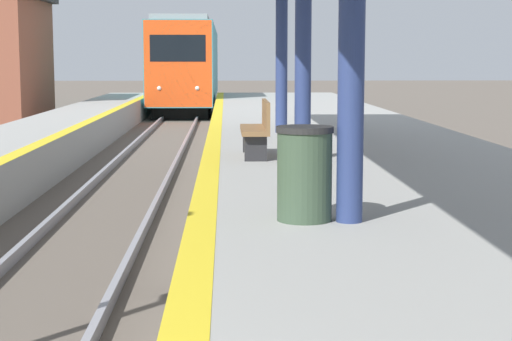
% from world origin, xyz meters
% --- Properties ---
extents(train, '(2.77, 20.62, 4.31)m').
position_xyz_m(train, '(0.00, 43.14, 2.19)').
color(train, black).
rests_on(train, ground).
extents(trash_bin, '(0.57, 0.57, 0.94)m').
position_xyz_m(trash_bin, '(2.67, 6.95, 1.37)').
color(trash_bin, '#384C38').
rests_on(trash_bin, platform_right).
extents(bench, '(0.44, 1.63, 0.92)m').
position_xyz_m(bench, '(2.43, 12.59, 1.38)').
color(bench, brown).
rests_on(bench, platform_right).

